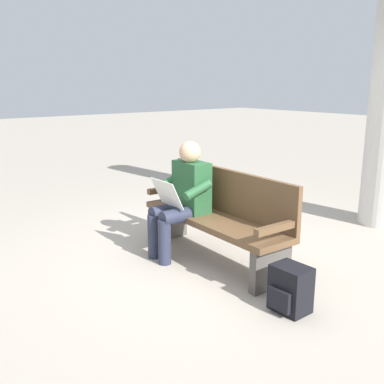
% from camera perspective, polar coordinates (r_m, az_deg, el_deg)
% --- Properties ---
extents(ground_plane, '(40.00, 40.00, 0.00)m').
position_cam_1_polar(ground_plane, '(4.55, 2.68, -8.67)').
color(ground_plane, '#A89E8E').
extents(bench_near, '(1.82, 0.55, 0.90)m').
position_cam_1_polar(bench_near, '(4.44, 3.47, -2.97)').
color(bench_near, brown).
rests_on(bench_near, ground).
extents(person_seated, '(0.58, 0.58, 1.18)m').
position_cam_1_polar(person_seated, '(4.48, -1.22, -0.52)').
color(person_seated, '#23512D').
rests_on(person_seated, ground).
extents(backpack, '(0.29, 0.26, 0.37)m').
position_cam_1_polar(backpack, '(3.61, 12.50, -12.09)').
color(backpack, black).
rests_on(backpack, ground).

